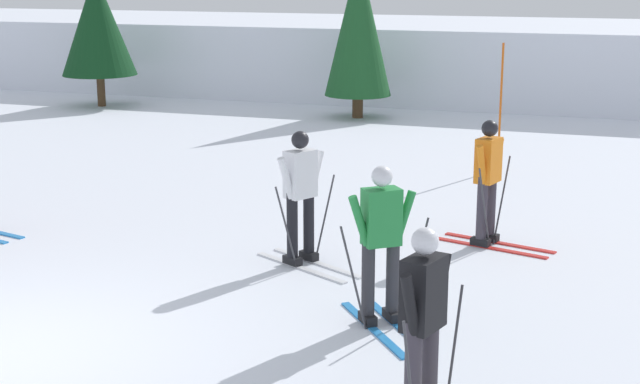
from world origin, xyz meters
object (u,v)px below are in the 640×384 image
at_px(skier_green, 381,241).
at_px(trail_marker_pole, 500,108).
at_px(skier_black, 424,323).
at_px(conifer_far_right, 358,25).
at_px(skier_white, 301,194).
at_px(skier_orange, 488,179).
at_px(conifer_far_left, 97,24).

xyz_separation_m(skier_green, trail_marker_pole, (0.18, 7.97, 0.25)).
height_order(skier_black, conifer_far_right, conifer_far_right).
distance_m(skier_white, skier_orange, 2.62).
height_order(skier_orange, conifer_far_left, conifer_far_left).
bearing_deg(skier_black, skier_green, 112.99).
distance_m(skier_black, skier_green, 2.28).
bearing_deg(skier_white, skier_green, -48.37).
distance_m(trail_marker_pole, conifer_far_left, 12.20).
bearing_deg(skier_black, skier_orange, 92.61).
relative_size(skier_white, skier_black, 1.00).
xyz_separation_m(skier_black, skier_green, (-0.89, 2.10, 0.00)).
xyz_separation_m(trail_marker_pole, conifer_far_left, (-11.21, 4.71, 1.01)).
distance_m(skier_white, conifer_far_left, 14.65).
bearing_deg(trail_marker_pole, skier_orange, -84.42).
bearing_deg(skier_black, conifer_far_left, 128.89).
height_order(skier_orange, trail_marker_pole, trail_marker_pole).
bearing_deg(trail_marker_pole, conifer_far_left, 157.20).
xyz_separation_m(skier_white, trail_marker_pole, (1.65, 6.32, 0.25)).
distance_m(skier_orange, conifer_far_left, 15.09).
bearing_deg(conifer_far_left, conifer_far_right, 2.37).
xyz_separation_m(skier_black, skier_orange, (-0.24, 5.30, -0.00)).
xyz_separation_m(skier_green, conifer_far_right, (-3.94, 12.97, 1.36)).
height_order(skier_green, conifer_far_right, conifer_far_right).
bearing_deg(conifer_far_left, skier_black, -51.11).
distance_m(skier_green, conifer_far_left, 16.85).
relative_size(skier_orange, conifer_far_left, 0.48).
bearing_deg(skier_black, trail_marker_pole, 94.02).
xyz_separation_m(skier_white, conifer_far_left, (-9.56, 11.03, 1.27)).
distance_m(skier_black, skier_orange, 5.31).
xyz_separation_m(skier_green, conifer_far_left, (-11.03, 12.68, 1.27)).
xyz_separation_m(skier_green, skier_orange, (0.65, 3.20, -0.00)).
distance_m(trail_marker_pole, conifer_far_right, 6.58).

